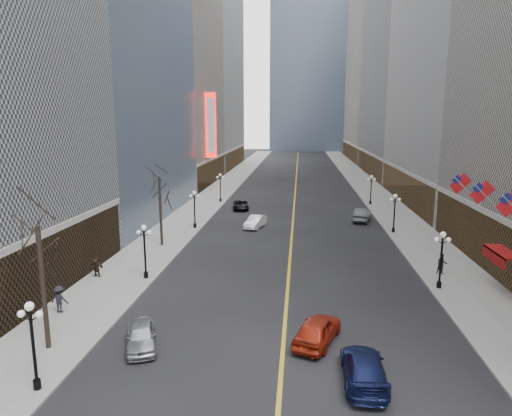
% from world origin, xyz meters
% --- Properties ---
extents(sidewalk_east, '(6.00, 230.00, 0.15)m').
position_xyz_m(sidewalk_east, '(14.00, 70.00, 0.07)').
color(sidewalk_east, gray).
rests_on(sidewalk_east, ground).
extents(sidewalk_west, '(6.00, 230.00, 0.15)m').
position_xyz_m(sidewalk_west, '(-14.00, 70.00, 0.07)').
color(sidewalk_west, gray).
rests_on(sidewalk_west, ground).
extents(lane_line, '(0.25, 200.00, 0.02)m').
position_xyz_m(lane_line, '(0.00, 80.00, 0.01)').
color(lane_line, gold).
rests_on(lane_line, ground).
extents(bldg_east_c, '(26.60, 40.60, 48.80)m').
position_xyz_m(bldg_east_c, '(29.88, 106.00, 24.18)').
color(bldg_east_c, gray).
rests_on(bldg_east_c, ground).
extents(bldg_east_d, '(26.60, 46.60, 62.80)m').
position_xyz_m(bldg_east_d, '(29.90, 149.00, 31.17)').
color(bldg_east_d, '#A99E8C').
rests_on(bldg_east_d, ground).
extents(bldg_west_c, '(26.60, 30.60, 50.80)m').
position_xyz_m(bldg_west_c, '(-29.88, 87.00, 25.19)').
color(bldg_west_c, '#A99E8C').
rests_on(bldg_west_c, ground).
extents(bldg_west_d, '(26.60, 38.60, 72.80)m').
position_xyz_m(bldg_west_d, '(-29.92, 121.00, 36.17)').
color(bldg_west_d, beige).
rests_on(bldg_west_d, ground).
extents(streetlamp_east_1, '(1.26, 0.44, 4.52)m').
position_xyz_m(streetlamp_east_1, '(11.80, 30.00, 2.90)').
color(streetlamp_east_1, black).
rests_on(streetlamp_east_1, sidewalk_east).
extents(streetlamp_east_2, '(1.26, 0.44, 4.52)m').
position_xyz_m(streetlamp_east_2, '(11.80, 48.00, 2.90)').
color(streetlamp_east_2, black).
rests_on(streetlamp_east_2, sidewalk_east).
extents(streetlamp_east_3, '(1.26, 0.44, 4.52)m').
position_xyz_m(streetlamp_east_3, '(11.80, 66.00, 2.90)').
color(streetlamp_east_3, black).
rests_on(streetlamp_east_3, sidewalk_east).
extents(streetlamp_west_0, '(1.26, 0.44, 4.52)m').
position_xyz_m(streetlamp_west_0, '(-11.80, 14.00, 2.90)').
color(streetlamp_west_0, black).
rests_on(streetlamp_west_0, sidewalk_west).
extents(streetlamp_west_1, '(1.26, 0.44, 4.52)m').
position_xyz_m(streetlamp_west_1, '(-11.80, 30.00, 2.90)').
color(streetlamp_west_1, black).
rests_on(streetlamp_west_1, sidewalk_west).
extents(streetlamp_west_2, '(1.26, 0.44, 4.52)m').
position_xyz_m(streetlamp_west_2, '(-11.80, 48.00, 2.90)').
color(streetlamp_west_2, black).
rests_on(streetlamp_west_2, sidewalk_west).
extents(streetlamp_west_3, '(1.26, 0.44, 4.52)m').
position_xyz_m(streetlamp_west_3, '(-11.80, 66.00, 2.90)').
color(streetlamp_west_3, black).
rests_on(streetlamp_west_3, sidewalk_west).
extents(flag_4, '(2.87, 0.12, 2.87)m').
position_xyz_m(flag_4, '(15.31, 32.00, 7.29)').
color(flag_4, '#B2B2B7').
rests_on(flag_4, ground).
extents(flag_5, '(2.87, 0.12, 2.87)m').
position_xyz_m(flag_5, '(15.31, 37.00, 7.29)').
color(flag_5, '#B2B2B7').
rests_on(flag_5, ground).
extents(awning_c, '(1.40, 4.00, 0.93)m').
position_xyz_m(awning_c, '(16.11, 30.00, 3.08)').
color(awning_c, maroon).
rests_on(awning_c, ground).
extents(theatre_marquee, '(2.00, 0.55, 12.00)m').
position_xyz_m(theatre_marquee, '(-15.88, 80.00, 12.00)').
color(theatre_marquee, red).
rests_on(theatre_marquee, ground).
extents(tree_west_near, '(3.60, 3.60, 7.92)m').
position_xyz_m(tree_west_near, '(-13.50, 18.00, 6.24)').
color(tree_west_near, '#2D231C').
rests_on(tree_west_near, sidewalk_west).
extents(tree_west_far, '(3.60, 3.60, 7.92)m').
position_xyz_m(tree_west_far, '(-13.50, 40.00, 6.24)').
color(tree_west_far, '#2D231C').
rests_on(tree_west_far, sidewalk_west).
extents(car_nb_near, '(2.99, 4.53, 1.43)m').
position_xyz_m(car_nb_near, '(-8.26, 18.83, 0.72)').
color(car_nb_near, '#A4A7AC').
rests_on(car_nb_near, ground).
extents(car_nb_mid, '(2.64, 4.73, 1.48)m').
position_xyz_m(car_nb_mid, '(-4.53, 49.31, 0.74)').
color(car_nb_mid, white).
rests_on(car_nb_mid, ground).
extents(car_nb_far, '(2.94, 5.06, 1.33)m').
position_xyz_m(car_nb_far, '(-7.80, 60.51, 0.66)').
color(car_nb_far, black).
rests_on(car_nb_far, ground).
extents(car_sb_near, '(2.20, 5.23, 1.51)m').
position_xyz_m(car_sb_near, '(4.19, 16.40, 0.75)').
color(car_sb_near, '#111842').
rests_on(car_sb_near, ground).
extents(car_sb_mid, '(3.42, 5.14, 1.63)m').
position_xyz_m(car_sb_mid, '(2.00, 20.36, 0.81)').
color(car_sb_mid, '#9E2511').
rests_on(car_sb_mid, ground).
extents(car_sb_far, '(3.01, 5.45, 1.70)m').
position_xyz_m(car_sb_far, '(9.00, 54.38, 0.85)').
color(car_sb_far, '#464C4D').
rests_on(car_sb_far, ground).
extents(ped_east_walk, '(0.88, 0.50, 1.78)m').
position_xyz_m(ped_east_walk, '(12.95, 33.35, 1.04)').
color(ped_east_walk, black).
rests_on(ped_east_walk, sidewalk_east).
extents(ped_west_walk, '(1.25, 0.58, 1.89)m').
position_xyz_m(ped_west_walk, '(-15.33, 22.73, 1.09)').
color(ped_west_walk, black).
rests_on(ped_west_walk, sidewalk_west).
extents(ped_west_far, '(1.67, 0.91, 1.73)m').
position_xyz_m(ped_west_far, '(-16.01, 29.92, 1.02)').
color(ped_west_far, black).
rests_on(ped_west_far, sidewalk_west).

